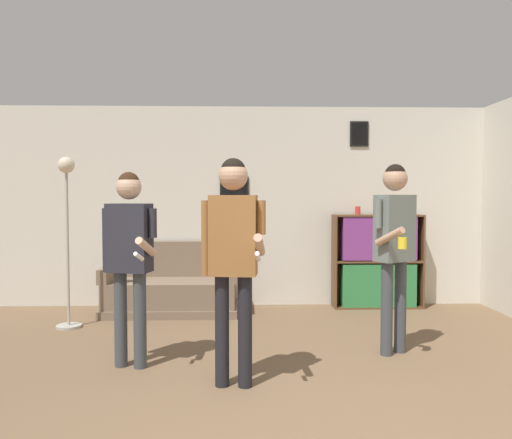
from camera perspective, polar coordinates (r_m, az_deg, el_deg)
name	(u,v)px	position (r m, az deg, el deg)	size (l,w,h in m)	color
wall_back	(271,206)	(6.82, 1.74, 1.52)	(8.21, 0.08, 2.70)	silver
couch	(172,289)	(6.56, -9.60, -7.85)	(1.69, 0.80, 0.89)	#7A6651
bookshelf	(377,261)	(6.88, 13.71, -4.66)	(1.19, 0.30, 1.24)	brown
floor_lamp	(67,216)	(5.97, -20.78, 0.41)	(0.28, 0.28, 1.93)	#ADA89E
person_player_foreground_left	(129,248)	(4.42, -14.28, -3.13)	(0.49, 0.53, 1.69)	#3D4247
person_player_foreground_center	(233,245)	(3.84, -2.62, -2.98)	(0.50, 0.51, 1.77)	black
person_watcher_holding_cup	(395,236)	(4.83, 15.57, -1.87)	(0.44, 0.57, 1.78)	#3D4247
drinking_cup	(358,210)	(6.77, 11.54, 1.02)	(0.07, 0.07, 0.11)	red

